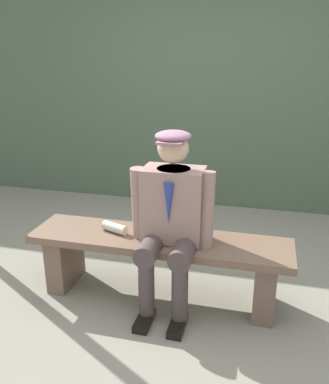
% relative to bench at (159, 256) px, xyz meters
% --- Properties ---
extents(ground_plane, '(30.00, 30.00, 0.00)m').
position_rel_bench_xyz_m(ground_plane, '(0.00, 0.00, -0.34)').
color(ground_plane, gray).
extents(bench, '(1.89, 0.45, 0.48)m').
position_rel_bench_xyz_m(bench, '(0.00, 0.00, 0.00)').
color(bench, brown).
rests_on(bench, ground).
extents(seated_man, '(0.58, 0.60, 1.27)m').
position_rel_bench_xyz_m(seated_man, '(-0.11, 0.07, 0.36)').
color(seated_man, gray).
rests_on(seated_man, ground).
extents(rolled_magazine, '(0.22, 0.14, 0.07)m').
position_rel_bench_xyz_m(rolled_magazine, '(0.34, -0.01, 0.18)').
color(rolled_magazine, beige).
rests_on(rolled_magazine, bench).
extents(stadium_wall, '(12.00, 0.24, 2.53)m').
position_rel_bench_xyz_m(stadium_wall, '(0.00, -2.15, 0.93)').
color(stadium_wall, '#485B44').
rests_on(stadium_wall, ground).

